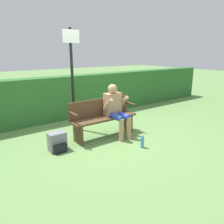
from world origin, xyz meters
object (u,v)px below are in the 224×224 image
Objects in this scene: backpack at (58,142)px; signpost at (72,72)px; park_bench at (103,117)px; person_seated at (115,107)px; water_bottle at (142,142)px.

signpost is (0.88, 0.98, 1.29)m from backpack.
person_seated is at bearing -26.50° from park_bench.
signpost is at bearing 48.05° from backpack.
person_seated is 1.57m from backpack.
signpost is at bearing 121.04° from person_seated.
person_seated is at bearing -58.96° from signpost.
water_bottle is at bearing -74.34° from park_bench.
park_bench is at bearing 153.50° from person_seated.
signpost reaches higher than water_bottle.
park_bench reaches higher than water_bottle.
water_bottle is (0.29, -1.05, -0.36)m from park_bench.
park_bench reaches higher than backpack.
park_bench is 6.36× the size of water_bottle.
park_bench is 1.33× the size of person_seated.
backpack is at bearing 179.77° from person_seated.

